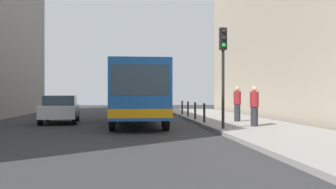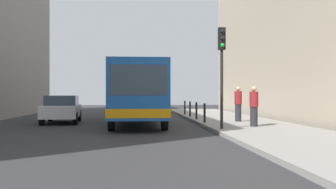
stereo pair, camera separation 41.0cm
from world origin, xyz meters
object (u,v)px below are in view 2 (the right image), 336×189
object	(u,v)px
bus	(138,91)
bollard_mid	(196,111)
bollard_farthest	(185,108)
traffic_light	(222,58)
pedestrian_near_signal	(254,106)
bollard_near	(205,113)
car_beside_bus	(62,108)
bollard_far	(190,109)
pedestrian_mid_sidewalk	(238,104)
car_behind_bus	(137,104)

from	to	relation	value
bus	bollard_mid	distance (m)	3.60
bus	bollard_farthest	size ratio (longest dim) A/B	11.61
traffic_light	pedestrian_near_signal	xyz separation A→B (m)	(1.63, 0.98, -1.98)
bollard_near	car_beside_bus	bearing A→B (deg)	160.99
bus	bollard_far	distance (m)	4.98
bollard_far	bollard_farthest	world-z (taller)	same
bollard_mid	bollard_farthest	distance (m)	5.26
bus	bollard_near	distance (m)	3.86
bollard_near	pedestrian_mid_sidewalk	bearing A→B (deg)	20.12
car_beside_bus	bus	bearing A→B (deg)	163.77
bus	car_behind_bus	distance (m)	10.66
bollard_far	pedestrian_mid_sidewalk	bearing A→B (deg)	-67.81
bus	car_behind_bus	size ratio (longest dim) A/B	2.47
bollard_mid	pedestrian_near_signal	distance (m)	5.40
bus	bollard_farthest	bearing A→B (deg)	-118.16
bollard_far	pedestrian_mid_sidewalk	size ratio (longest dim) A/B	0.53
bollard_far	bollard_farthest	bearing A→B (deg)	90.00
bollard_far	bollard_mid	bearing A→B (deg)	-90.00
bus	bollard_far	size ratio (longest dim) A/B	11.61
bollard_farthest	pedestrian_near_signal	bearing A→B (deg)	-80.52
bollard_near	pedestrian_near_signal	xyz separation A→B (m)	(1.73, -2.46, 0.40)
car_behind_bus	traffic_light	bearing A→B (deg)	99.92
bollard_mid	pedestrian_mid_sidewalk	bearing A→B (deg)	-46.19
car_behind_bus	bollard_near	bearing A→B (deg)	102.75
bus	bollard_far	xyz separation A→B (m)	(3.30, 3.57, -1.10)
traffic_light	bollard_mid	distance (m)	6.53
bollard_near	pedestrian_mid_sidewalk	distance (m)	2.04
bollard_mid	car_beside_bus	bearing A→B (deg)	-179.33
bollard_mid	pedestrian_mid_sidewalk	distance (m)	2.73
pedestrian_mid_sidewalk	car_beside_bus	bearing A→B (deg)	96.15
car_behind_bus	bollard_near	size ratio (longest dim) A/B	4.70
traffic_light	bollard_mid	bearing A→B (deg)	90.94
bollard_near	bollard_farthest	bearing A→B (deg)	90.00
car_behind_bus	pedestrian_near_signal	distance (m)	15.61
bollard_farthest	bollard_mid	bearing A→B (deg)	-90.00
bollard_far	traffic_light	bearing A→B (deg)	-89.34
car_behind_bus	pedestrian_mid_sidewalk	bearing A→B (deg)	111.71
car_beside_bus	car_behind_bus	bearing A→B (deg)	-117.17
car_beside_bus	car_behind_bus	distance (m)	10.59
bus	car_beside_bus	size ratio (longest dim) A/B	2.44
pedestrian_near_signal	bollard_far	bearing A→B (deg)	-30.59
bus	pedestrian_near_signal	size ratio (longest dim) A/B	6.32
car_beside_bus	bollard_far	bearing A→B (deg)	-164.24
car_behind_bus	pedestrian_mid_sidewalk	xyz separation A→B (m)	(5.17, -11.62, 0.27)
bus	traffic_light	bearing A→B (deg)	123.27
bollard_farthest	pedestrian_mid_sidewalk	distance (m)	7.46
bollard_near	bollard_farthest	distance (m)	7.90
bollard_farthest	pedestrian_mid_sidewalk	bearing A→B (deg)	-75.48
car_beside_bus	bollard_near	size ratio (longest dim) A/B	4.76
car_beside_bus	bollard_farthest	bearing A→B (deg)	-148.53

